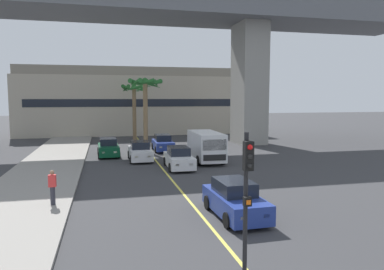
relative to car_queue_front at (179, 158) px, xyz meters
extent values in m
cube|color=gray|center=(-9.17, -6.97, -0.65)|extent=(4.80, 80.00, 0.15)
cube|color=#DBCC4C|center=(-1.17, 1.03, -0.72)|extent=(0.14, 56.00, 0.01)
cube|color=slate|center=(-1.17, 12.68, 13.65)|extent=(61.91, 8.00, 2.40)
cube|color=gray|center=(10.53, 12.68, 5.86)|extent=(2.80, 4.40, 13.17)
cube|color=#BCB29E|center=(-1.17, 27.27, 3.28)|extent=(30.71, 8.00, 8.00)
cube|color=gray|center=(-1.17, 27.27, 7.88)|extent=(30.10, 7.20, 1.20)
cube|color=black|center=(-1.17, 23.25, 3.68)|extent=(27.64, 0.04, 1.00)
cube|color=white|center=(0.00, -0.03, -0.14)|extent=(1.79, 4.14, 0.80)
cube|color=black|center=(0.00, 0.12, 0.54)|extent=(1.44, 2.08, 0.60)
cube|color=#F2EDCC|center=(0.42, -2.05, -0.09)|extent=(0.24, 0.09, 0.14)
cube|color=#F2EDCC|center=(-0.51, -2.03, -0.09)|extent=(0.24, 0.09, 0.14)
cylinder|color=black|center=(0.78, -1.32, -0.40)|extent=(0.23, 0.64, 0.64)
cylinder|color=black|center=(-0.84, -1.29, -0.40)|extent=(0.23, 0.64, 0.64)
cylinder|color=black|center=(0.83, 1.22, -0.40)|extent=(0.23, 0.64, 0.64)
cylinder|color=black|center=(-0.78, 1.26, -0.40)|extent=(0.23, 0.64, 0.64)
cube|color=navy|center=(0.24, 8.96, -0.14)|extent=(1.76, 4.13, 0.80)
cube|color=black|center=(0.24, 9.11, 0.54)|extent=(1.42, 2.07, 0.60)
cube|color=#F2EDCC|center=(0.68, 6.94, -0.09)|extent=(0.24, 0.08, 0.14)
cube|color=#F2EDCC|center=(-0.26, 6.95, -0.09)|extent=(0.24, 0.08, 0.14)
cylinder|color=black|center=(1.03, 7.67, -0.40)|extent=(0.23, 0.64, 0.64)
cylinder|color=black|center=(-0.59, 7.70, -0.40)|extent=(0.23, 0.64, 0.64)
cylinder|color=black|center=(1.07, 10.22, -0.40)|extent=(0.23, 0.64, 0.64)
cylinder|color=black|center=(-0.55, 10.24, -0.40)|extent=(0.23, 0.64, 0.64)
cube|color=white|center=(-2.40, 3.99, -0.14)|extent=(1.71, 4.10, 0.80)
cube|color=black|center=(-2.40, 4.14, 0.54)|extent=(1.40, 2.05, 0.60)
cube|color=#F2EDCC|center=(-1.94, 1.98, -0.09)|extent=(0.24, 0.08, 0.14)
cube|color=#F2EDCC|center=(-2.87, 1.98, -0.09)|extent=(0.24, 0.08, 0.14)
cylinder|color=black|center=(-1.60, 2.72, -0.40)|extent=(0.22, 0.64, 0.64)
cylinder|color=black|center=(-3.21, 2.72, -0.40)|extent=(0.22, 0.64, 0.64)
cylinder|color=black|center=(-1.59, 5.26, -0.40)|extent=(0.22, 0.64, 0.64)
cylinder|color=black|center=(-3.21, 5.26, -0.40)|extent=(0.22, 0.64, 0.64)
cube|color=#0C4728|center=(-4.88, 6.86, -0.14)|extent=(1.82, 4.15, 0.80)
cube|color=black|center=(-4.89, 7.01, 0.54)|extent=(1.45, 2.09, 0.60)
cube|color=#F2EDCC|center=(-4.36, 4.86, -0.09)|extent=(0.24, 0.09, 0.14)
cube|color=#F2EDCC|center=(-5.29, 4.84, -0.09)|extent=(0.24, 0.09, 0.14)
cylinder|color=black|center=(-4.04, 5.61, -0.40)|extent=(0.24, 0.65, 0.64)
cylinder|color=black|center=(-5.65, 5.57, -0.40)|extent=(0.24, 0.65, 0.64)
cylinder|color=black|center=(-4.11, 8.15, -0.40)|extent=(0.24, 0.65, 0.64)
cylinder|color=black|center=(-5.73, 8.11, -0.40)|extent=(0.24, 0.65, 0.64)
cube|color=navy|center=(0.20, -11.16, -0.14)|extent=(1.82, 4.15, 0.80)
cube|color=black|center=(0.19, -11.01, 0.54)|extent=(1.45, 2.09, 0.60)
cube|color=#F2EDCC|center=(0.72, -13.16, -0.09)|extent=(0.24, 0.09, 0.14)
cube|color=#F2EDCC|center=(-0.21, -13.18, -0.09)|extent=(0.24, 0.09, 0.14)
cylinder|color=black|center=(1.04, -12.41, -0.40)|extent=(0.24, 0.65, 0.64)
cylinder|color=black|center=(-0.57, -12.45, -0.40)|extent=(0.24, 0.65, 0.64)
cylinder|color=black|center=(0.97, -9.87, -0.40)|extent=(0.24, 0.65, 0.64)
cylinder|color=black|center=(-0.65, -9.91, -0.40)|extent=(0.24, 0.65, 0.64)
cube|color=white|center=(2.66, 2.28, 0.59)|extent=(2.13, 5.25, 2.10)
cube|color=black|center=(2.60, -0.28, 0.94)|extent=(1.80, 0.13, 0.80)
cube|color=black|center=(2.60, -0.34, 0.01)|extent=(1.70, 0.10, 0.44)
cylinder|color=black|center=(3.57, 0.70, -0.34)|extent=(0.28, 0.77, 0.76)
cylinder|color=black|center=(1.68, 0.75, -0.34)|extent=(0.28, 0.77, 0.76)
cylinder|color=black|center=(3.65, 3.82, -0.34)|extent=(0.28, 0.77, 0.76)
cylinder|color=black|center=(1.75, 3.87, -0.34)|extent=(0.28, 0.77, 0.76)
cylinder|color=black|center=(-1.60, -16.80, 1.38)|extent=(0.12, 0.12, 4.20)
cube|color=black|center=(-1.60, -16.94, 2.88)|extent=(0.24, 0.20, 0.76)
sphere|color=red|center=(-1.60, -17.04, 3.12)|extent=(0.14, 0.14, 0.14)
sphere|color=black|center=(-1.60, -17.04, 2.88)|extent=(0.14, 0.14, 0.14)
sphere|color=black|center=(-1.60, -17.04, 2.64)|extent=(0.14, 0.14, 0.14)
cube|color=black|center=(-1.60, -16.92, 1.68)|extent=(0.20, 0.16, 0.24)
cube|color=orange|center=(-1.60, -17.00, 1.68)|extent=(0.12, 0.03, 0.12)
cylinder|color=brown|center=(-1.63, 18.91, 2.43)|extent=(0.45, 0.45, 6.30)
sphere|color=#236028|center=(-1.63, 18.91, 5.73)|extent=(0.60, 0.60, 0.60)
cone|color=#236028|center=(-0.57, 18.82, 5.35)|extent=(0.62, 2.19, 1.12)
cone|color=#236028|center=(-0.94, 19.72, 5.39)|extent=(1.93, 1.74, 1.06)
cone|color=#236028|center=(-1.85, 19.96, 5.40)|extent=(2.21, 0.87, 1.05)
cone|color=#236028|center=(-2.64, 19.26, 5.40)|extent=(1.12, 2.19, 1.04)
cone|color=#236028|center=(-2.65, 18.59, 5.39)|extent=(1.07, 2.20, 1.06)
cone|color=#236028|center=(-1.82, 17.86, 5.44)|extent=(2.22, 0.82, 0.98)
cone|color=#236028|center=(-0.86, 18.18, 5.40)|extent=(1.81, 1.88, 1.05)
cylinder|color=brown|center=(-1.41, 8.77, 2.52)|extent=(0.43, 0.43, 6.48)
sphere|color=#236028|center=(-1.41, 8.77, 5.91)|extent=(0.60, 0.60, 0.60)
cone|color=#236028|center=(-0.36, 8.76, 5.65)|extent=(0.46, 2.13, 0.94)
cone|color=#236028|center=(-0.67, 9.51, 5.59)|extent=(1.81, 1.81, 1.03)
cone|color=#236028|center=(-1.65, 9.79, 5.65)|extent=(2.17, 0.92, 0.93)
cone|color=#236028|center=(-2.31, 9.29, 5.73)|extent=(1.43, 2.07, 0.79)
cone|color=#236028|center=(-2.37, 8.37, 5.72)|extent=(1.23, 2.13, 0.80)
cone|color=#236028|center=(-1.70, 7.77, 5.70)|extent=(2.17, 1.01, 0.84)
cone|color=#236028|center=(-0.70, 8.01, 5.70)|extent=(1.86, 1.77, 0.84)
cylinder|color=#2D2D38|center=(-7.57, -8.04, -0.15)|extent=(0.22, 0.22, 0.85)
cube|color=red|center=(-7.57, -8.04, 0.56)|extent=(0.34, 0.22, 0.56)
sphere|color=#9E7051|center=(-7.57, -8.04, 0.95)|extent=(0.20, 0.20, 0.20)
camera|label=1|loc=(-5.16, -25.62, 4.36)|focal=34.29mm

